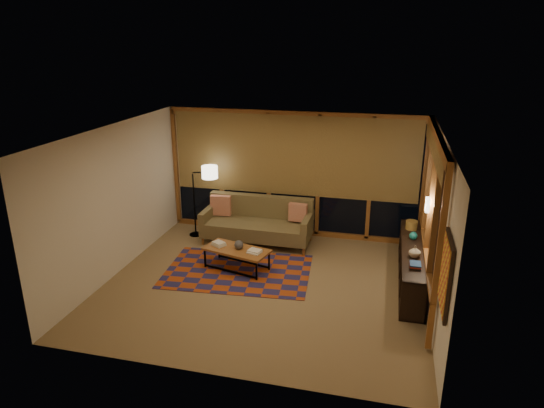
% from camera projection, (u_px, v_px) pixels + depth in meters
% --- Properties ---
extents(floor, '(5.50, 5.00, 0.01)m').
position_uv_depth(floor, '(265.00, 284.00, 8.53)').
color(floor, '#967657').
rests_on(floor, ground).
extents(ceiling, '(5.50, 5.00, 0.01)m').
position_uv_depth(ceiling, '(264.00, 132.00, 7.65)').
color(ceiling, beige).
rests_on(ceiling, walls).
extents(walls, '(5.51, 5.01, 2.70)m').
position_uv_depth(walls, '(264.00, 212.00, 8.09)').
color(walls, white).
rests_on(walls, floor).
extents(window_wall_back, '(5.30, 0.16, 2.60)m').
position_uv_depth(window_wall_back, '(293.00, 175.00, 10.32)').
color(window_wall_back, '#945B31').
rests_on(window_wall_back, walls).
extents(window_wall_right, '(0.16, 3.70, 2.60)m').
position_uv_depth(window_wall_right, '(429.00, 214.00, 8.03)').
color(window_wall_right, '#945B31').
rests_on(window_wall_right, walls).
extents(wall_art, '(0.06, 0.74, 0.94)m').
position_uv_depth(wall_art, '(445.00, 275.00, 5.75)').
color(wall_art, red).
rests_on(wall_art, walls).
extents(wall_sconce, '(0.12, 0.18, 0.22)m').
position_uv_depth(wall_sconce, '(427.00, 205.00, 7.85)').
color(wall_sconce, white).
rests_on(wall_sconce, walls).
extents(sofa, '(2.26, 0.93, 0.92)m').
position_uv_depth(sofa, '(257.00, 222.00, 10.13)').
color(sofa, brown).
rests_on(sofa, floor).
extents(pillow_left, '(0.44, 0.18, 0.43)m').
position_uv_depth(pillow_left, '(221.00, 206.00, 10.42)').
color(pillow_left, red).
rests_on(pillow_left, sofa).
extents(pillow_right, '(0.39, 0.15, 0.38)m').
position_uv_depth(pillow_right, '(298.00, 214.00, 10.01)').
color(pillow_right, red).
rests_on(pillow_right, sofa).
extents(area_rug, '(2.79, 1.99, 0.01)m').
position_uv_depth(area_rug, '(238.00, 271.00, 9.00)').
color(area_rug, '#AA4215').
rests_on(area_rug, floor).
extents(coffee_table, '(1.32, 0.84, 0.41)m').
position_uv_depth(coffee_table, '(237.00, 259.00, 9.04)').
color(coffee_table, '#945B31').
rests_on(coffee_table, floor).
extents(book_stack_a, '(0.34, 0.32, 0.08)m').
position_uv_depth(book_stack_a, '(219.00, 244.00, 9.10)').
color(book_stack_a, silver).
rests_on(book_stack_a, coffee_table).
extents(book_stack_b, '(0.30, 0.26, 0.05)m').
position_uv_depth(book_stack_b, '(254.00, 251.00, 8.81)').
color(book_stack_b, silver).
rests_on(book_stack_b, coffee_table).
extents(ceramic_pot, '(0.17, 0.17, 0.17)m').
position_uv_depth(ceramic_pot, '(239.00, 245.00, 8.95)').
color(ceramic_pot, black).
rests_on(ceramic_pot, coffee_table).
extents(floor_lamp, '(0.60, 0.49, 1.56)m').
position_uv_depth(floor_lamp, '(194.00, 201.00, 10.42)').
color(floor_lamp, black).
rests_on(floor_lamp, floor).
extents(bookshelf, '(0.40, 2.71, 0.68)m').
position_uv_depth(bookshelf, '(412.00, 264.00, 8.51)').
color(bookshelf, black).
rests_on(bookshelf, floor).
extents(basket, '(0.25, 0.25, 0.16)m').
position_uv_depth(basket, '(412.00, 225.00, 9.15)').
color(basket, olive).
rests_on(basket, bookshelf).
extents(teal_bowl, '(0.16, 0.16, 0.15)m').
position_uv_depth(teal_bowl, '(413.00, 236.00, 8.67)').
color(teal_bowl, '#1B7B79').
rests_on(teal_bowl, bookshelf).
extents(vase, '(0.22, 0.22, 0.20)m').
position_uv_depth(vase, '(415.00, 251.00, 7.97)').
color(vase, '#B3A68B').
rests_on(vase, bookshelf).
extents(shelf_book_stack, '(0.20, 0.24, 0.06)m').
position_uv_depth(shelf_book_stack, '(415.00, 266.00, 7.64)').
color(shelf_book_stack, silver).
rests_on(shelf_book_stack, bookshelf).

